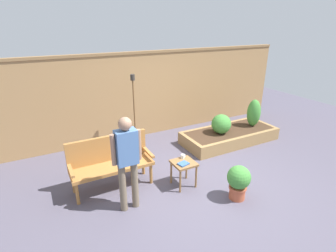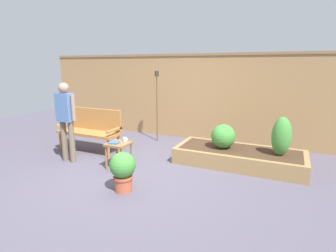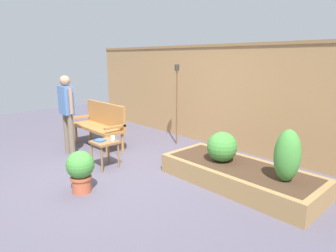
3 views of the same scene
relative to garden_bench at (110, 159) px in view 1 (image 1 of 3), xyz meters
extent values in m
plane|color=#514C5B|center=(1.48, -0.68, -0.54)|extent=(14.00, 14.00, 0.00)
cube|color=#A37A4C|center=(1.48, 1.92, 0.51)|extent=(8.40, 0.10, 2.10)
cube|color=olive|center=(1.48, 1.92, 1.59)|extent=(8.40, 0.14, 0.06)
cylinder|color=#A87038|center=(0.66, 0.08, -0.34)|extent=(0.06, 0.06, 0.40)
cylinder|color=#A87038|center=(0.66, -0.28, -0.34)|extent=(0.06, 0.06, 0.40)
cylinder|color=#A87038|center=(-0.66, 0.08, -0.34)|extent=(0.06, 0.06, 0.40)
cylinder|color=#A87038|center=(-0.66, -0.28, -0.34)|extent=(0.06, 0.06, 0.40)
cube|color=#A87038|center=(0.00, -0.10, -0.11)|extent=(1.44, 0.48, 0.06)
cube|color=#A87038|center=(0.00, 0.11, 0.16)|extent=(1.44, 0.06, 0.48)
cube|color=#A87038|center=(-0.69, -0.10, 0.02)|extent=(0.06, 0.48, 0.04)
cube|color=#A87038|center=(0.69, -0.10, 0.02)|extent=(0.06, 0.48, 0.04)
cylinder|color=olive|center=(1.32, -0.45, -0.32)|extent=(0.04, 0.04, 0.44)
cylinder|color=olive|center=(1.32, -0.78, -0.32)|extent=(0.04, 0.04, 0.44)
cylinder|color=olive|center=(0.99, -0.45, -0.32)|extent=(0.04, 0.04, 0.44)
cylinder|color=olive|center=(0.99, -0.78, -0.32)|extent=(0.04, 0.04, 0.44)
cube|color=olive|center=(1.16, -0.62, -0.08)|extent=(0.40, 0.40, 0.04)
cylinder|color=white|center=(1.21, -0.48, -0.03)|extent=(0.07, 0.07, 0.08)
torus|color=white|center=(1.25, -0.48, -0.03)|extent=(0.06, 0.01, 0.06)
cube|color=#38609E|center=(1.11, -0.68, -0.05)|extent=(0.21, 0.18, 0.03)
cylinder|color=#B75638|center=(1.77, -1.38, -0.44)|extent=(0.27, 0.27, 0.20)
cylinder|color=#B75638|center=(1.77, -1.38, -0.33)|extent=(0.30, 0.30, 0.04)
sphere|color=#428938|center=(1.77, -1.38, -0.13)|extent=(0.39, 0.39, 0.39)
cube|color=#997547|center=(3.16, 0.04, -0.39)|extent=(2.40, 0.09, 0.30)
cube|color=#997547|center=(3.16, 0.95, -0.39)|extent=(2.40, 0.09, 0.30)
cube|color=#997547|center=(2.01, 0.49, -0.39)|extent=(0.09, 0.82, 0.30)
cube|color=#997547|center=(4.32, 0.49, -0.39)|extent=(0.09, 0.82, 0.30)
cube|color=#422D1E|center=(3.16, 0.49, -0.39)|extent=(2.22, 0.82, 0.30)
cylinder|color=brown|center=(2.85, 0.46, -0.21)|extent=(0.04, 0.04, 0.06)
sphere|color=#428938|center=(2.85, 0.46, -0.01)|extent=(0.47, 0.47, 0.47)
cylinder|color=brown|center=(3.88, 0.46, -0.21)|extent=(0.04, 0.04, 0.06)
ellipsoid|color=#428938|center=(3.88, 0.46, 0.11)|extent=(0.34, 0.34, 0.70)
cylinder|color=brown|center=(0.98, 1.31, 0.26)|extent=(0.03, 0.03, 1.61)
cylinder|color=#332D28|center=(0.98, 1.31, 1.13)|extent=(0.10, 0.10, 0.13)
cylinder|color=#70604C|center=(0.17, -0.76, -0.13)|extent=(0.11, 0.11, 0.82)
cylinder|color=#70604C|center=(-0.03, -0.76, -0.13)|extent=(0.11, 0.11, 0.82)
cube|color=#4C70A3|center=(0.07, -0.76, 0.55)|extent=(0.32, 0.20, 0.54)
cylinder|color=#9E755B|center=(0.27, -0.76, 0.55)|extent=(0.07, 0.07, 0.49)
cylinder|color=#9E755B|center=(-0.13, -0.76, 0.55)|extent=(0.07, 0.07, 0.49)
sphere|color=#9E755B|center=(0.07, -0.76, 0.92)|extent=(0.20, 0.20, 0.20)
camera|label=1|loc=(-1.03, -4.14, 2.27)|focal=28.20mm
camera|label=2|loc=(3.97, -4.52, 1.33)|focal=28.57mm
camera|label=3|loc=(5.45, -3.11, 1.34)|focal=31.19mm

